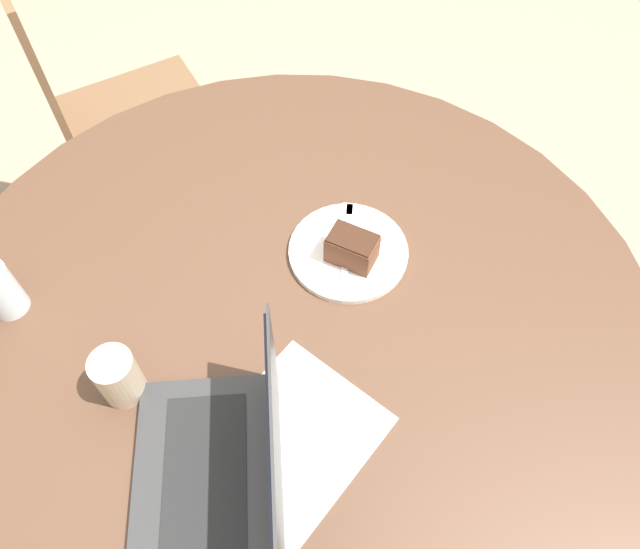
# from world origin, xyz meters

# --- Properties ---
(ground_plane) EXTENTS (12.00, 12.00, 0.00)m
(ground_plane) POSITION_xyz_m (0.00, 0.00, 0.00)
(ground_plane) COLOR gray
(dining_table) EXTENTS (1.31, 1.31, 0.76)m
(dining_table) POSITION_xyz_m (0.00, 0.00, 0.63)
(dining_table) COLOR #4C3323
(dining_table) RESTS_ON ground_plane
(chair) EXTENTS (0.54, 0.54, 0.97)m
(chair) POSITION_xyz_m (-0.25, -0.93, 0.49)
(chair) COLOR brown
(chair) RESTS_ON ground_plane
(paper_document) EXTENTS (0.31, 0.23, 0.00)m
(paper_document) POSITION_xyz_m (0.17, 0.14, 0.76)
(paper_document) COLOR white
(paper_document) RESTS_ON dining_table
(plate) EXTENTS (0.22, 0.22, 0.01)m
(plate) POSITION_xyz_m (-0.18, -0.02, 0.77)
(plate) COLOR silver
(plate) RESTS_ON dining_table
(cake_slice) EXTENTS (0.08, 0.10, 0.06)m
(cake_slice) POSITION_xyz_m (-0.17, -0.00, 0.80)
(cake_slice) COLOR brown
(cake_slice) RESTS_ON plate
(fork) EXTENTS (0.15, 0.12, 0.00)m
(fork) POSITION_xyz_m (-0.21, -0.04, 0.77)
(fork) COLOR silver
(fork) RESTS_ON plate
(coffee_glass) EXTENTS (0.07, 0.07, 0.10)m
(coffee_glass) POSITION_xyz_m (0.27, -0.12, 0.81)
(coffee_glass) COLOR #C6AD89
(coffee_glass) RESTS_ON dining_table
(laptop) EXTENTS (0.40, 0.40, 0.24)m
(laptop) POSITION_xyz_m (0.27, 0.12, 0.80)
(laptop) COLOR #2D2D2D
(laptop) RESTS_ON dining_table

